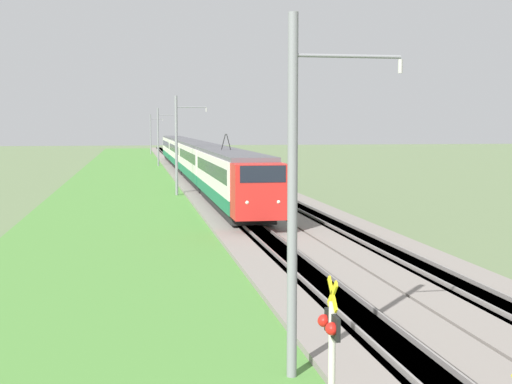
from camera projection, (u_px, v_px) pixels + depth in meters
ballast_main at (213, 195)px, 56.92m from camera, size 240.00×4.40×0.30m
ballast_adjacent at (268, 194)px, 57.69m from camera, size 240.00×4.40×0.30m
track_main at (213, 195)px, 56.92m from camera, size 240.00×1.57×0.45m
track_adjacent at (268, 194)px, 57.69m from camera, size 240.00×1.57×0.45m
grass_verge at (138, 197)px, 55.94m from camera, size 240.00×13.80×0.12m
passenger_train at (192, 156)px, 75.93m from camera, size 83.59×2.86×5.10m
crossing_signal_aux at (331, 362)px, 10.90m from camera, size 0.70×0.23×3.35m
catenary_mast_near at (295, 195)px, 15.40m from camera, size 0.22×2.56×8.04m
catenary_mast_mid at (177, 145)px, 56.48m from camera, size 0.22×2.56×8.00m
catenary_mast_far at (159, 137)px, 97.56m from camera, size 0.22×2.56×8.02m
catenary_mast_distant at (151, 134)px, 138.65m from camera, size 0.22×2.56×7.82m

